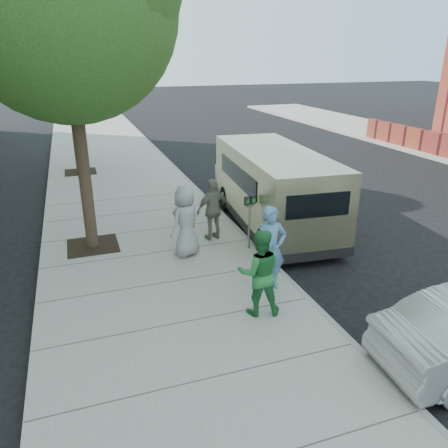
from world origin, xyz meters
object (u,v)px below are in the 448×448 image
Objects in this scene: tree_far at (66,43)px; person_green_shirt at (259,273)px; parking_meter at (250,211)px; person_striped_polo at (213,209)px; van at (273,187)px; person_gray_shirt at (186,221)px; person_officer at (271,249)px.

person_green_shirt is (2.60, -11.63, -3.94)m from tree_far.
person_striped_polo reaches higher than parking_meter.
tree_far is at bearing 101.77° from parking_meter.
parking_meter is at bearing -125.98° from van.
van is at bearing -103.10° from person_green_shirt.
parking_meter is 0.22× the size of van.
person_gray_shirt reaches higher than person_striped_polo.
person_gray_shirt is at bearing 165.19° from parking_meter.
tree_far is at bearing -110.91° from person_gray_shirt.
person_officer is at bearing -112.35° from person_green_shirt.
tree_far is 3.81× the size of person_officer.
person_striped_polo is at bearing -79.79° from person_green_shirt.
tree_far reaches higher than person_gray_shirt.
person_green_shirt reaches higher than parking_meter.
person_striped_polo is at bearing -155.94° from van.
tree_far is 9.64m from van.
parking_meter is 0.79× the size of person_gray_shirt.
person_officer is 1.03× the size of person_gray_shirt.
van is 2.04m from person_striped_polo.
person_green_shirt is 2.86m from person_gray_shirt.
parking_meter is at bearing 82.50° from person_officer.
van is 3.71× the size of person_green_shirt.
person_green_shirt is 3.50m from person_striped_polo.
person_gray_shirt is (-1.51, 0.14, -0.12)m from parking_meter.
person_officer is at bearing 82.94° from person_striped_polo.
parking_meter is at bearing 114.22° from person_striped_polo.
parking_meter is 0.82× the size of person_green_shirt.
tree_far is 4.07× the size of person_green_shirt.
person_officer is at bearing -73.85° from tree_far.
person_officer reaches higher than person_gray_shirt.
person_gray_shirt is (-2.80, -1.36, -0.16)m from van.
tree_far is 9.50m from person_striped_polo.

